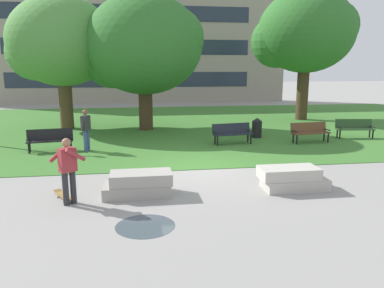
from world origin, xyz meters
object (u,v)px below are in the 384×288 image
concrete_block_left (292,179)px  trash_bin (257,128)px  park_bench_near_right (310,131)px  park_bench_far_left (354,127)px  person_skateboarder (68,167)px  park_bench_far_right (50,139)px  concrete_block_center (139,184)px  person_bystander_near_lawn (86,128)px  skateboard (64,196)px  park_bench_near_left (232,132)px

concrete_block_left → trash_bin: size_ratio=2.00×
park_bench_near_right → park_bench_far_left: (2.63, 0.69, 0.00)m
person_skateboarder → park_bench_far_right: 6.60m
park_bench_far_left → trash_bin: 4.72m
trash_bin → concrete_block_center: bearing=-127.4°
person_bystander_near_lawn → park_bench_far_left: bearing=4.8°
park_bench_near_right → park_bench_far_right: size_ratio=1.00×
park_bench_far_right → person_bystander_near_lawn: (1.48, -0.20, 0.45)m
park_bench_far_left → park_bench_far_right: 14.01m
person_skateboarder → park_bench_far_left: (12.18, 7.19, -0.44)m
person_skateboarder → park_bench_near_right: 11.56m
trash_bin → park_bench_near_right: bearing=-36.5°
concrete_block_left → skateboard: 6.29m
concrete_block_center → skateboard: concrete_block_center is taller
person_skateboarder → park_bench_near_left: (5.96, 6.73, -0.44)m
trash_bin → park_bench_far_left: bearing=-9.9°
park_bench_far_right → person_skateboarder: bearing=-74.1°
park_bench_near_right → trash_bin: (-2.02, 1.50, -0.04)m
concrete_block_left → park_bench_far_left: (6.12, 6.87, 0.23)m
park_bench_far_left → park_bench_far_right: (-13.98, -0.86, 0.00)m
concrete_block_center → park_bench_far_left: 12.44m
concrete_block_center → person_bystander_near_lawn: 6.10m
person_skateboarder → park_bench_near_left: person_skateboarder is taller
person_skateboarder → park_bench_near_right: person_skateboarder is taller
person_bystander_near_lawn → concrete_block_left: bearing=-42.4°
trash_bin → person_bystander_near_lawn: size_ratio=0.56×
concrete_block_left → park_bench_far_left: size_ratio=1.04×
park_bench_far_left → trash_bin: bearing=170.1°
skateboard → park_bench_near_right: park_bench_near_right is taller
concrete_block_left → park_bench_far_right: bearing=142.6°
person_skateboarder → person_bystander_near_lawn: (-0.32, 6.14, 0.01)m
park_bench_near_right → park_bench_near_left: bearing=176.4°
concrete_block_left → park_bench_near_left: size_ratio=1.03×
skateboard → park_bench_far_right: bearing=104.9°
concrete_block_center → person_skateboarder: person_skateboarder is taller
park_bench_near_left → person_skateboarder: bearing=-131.6°
park_bench_near_left → trash_bin: (1.57, 1.27, -0.04)m
concrete_block_center → trash_bin: 9.53m
concrete_block_left → park_bench_near_left: park_bench_near_left is taller
concrete_block_center → person_bystander_near_lawn: person_bystander_near_lawn is taller
park_bench_far_left → concrete_block_center: bearing=-147.1°
concrete_block_center → concrete_block_left: bearing=-1.6°
skateboard → park_bench_far_right: 6.14m
concrete_block_center → skateboard: bearing=-179.4°
concrete_block_left → park_bench_far_right: (-7.86, 6.02, 0.23)m
park_bench_far_left → person_skateboarder: bearing=-149.4°
person_bystander_near_lawn → park_bench_near_left: bearing=5.4°
trash_bin → person_bystander_near_lawn: bearing=-166.7°
skateboard → trash_bin: size_ratio=1.02×
person_skateboarder → park_bench_near_left: bearing=48.4°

